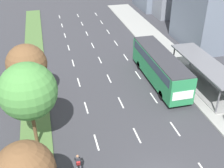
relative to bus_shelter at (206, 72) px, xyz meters
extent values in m
cube|color=#4C7038|center=(-17.83, 8.62, -1.81)|extent=(2.60, 52.00, 0.12)
cube|color=#9E9E99|center=(-0.28, 8.62, -1.79)|extent=(4.50, 52.00, 0.15)
cube|color=white|center=(-13.03, -5.80, -1.86)|extent=(0.14, 1.96, 0.01)
cube|color=white|center=(-13.03, -0.75, -1.86)|extent=(0.14, 1.96, 0.01)
cube|color=white|center=(-13.03, 4.29, -1.86)|extent=(0.14, 1.96, 0.01)
cube|color=white|center=(-13.03, 9.34, -1.86)|extent=(0.14, 1.96, 0.01)
cube|color=white|center=(-13.03, 14.39, -1.86)|extent=(0.14, 1.96, 0.01)
cube|color=white|center=(-13.03, 19.43, -1.86)|extent=(0.14, 1.96, 0.01)
cube|color=white|center=(-13.03, 24.48, -1.86)|extent=(0.14, 1.96, 0.01)
cube|color=white|center=(-13.03, 29.53, -1.86)|extent=(0.14, 1.96, 0.01)
cube|color=white|center=(-9.53, -5.80, -1.86)|extent=(0.14, 1.96, 0.01)
cube|color=white|center=(-9.53, -0.75, -1.86)|extent=(0.14, 1.96, 0.01)
cube|color=white|center=(-9.53, 4.29, -1.86)|extent=(0.14, 1.96, 0.01)
cube|color=white|center=(-9.53, 9.34, -1.86)|extent=(0.14, 1.96, 0.01)
cube|color=white|center=(-9.53, 14.39, -1.86)|extent=(0.14, 1.96, 0.01)
cube|color=white|center=(-9.53, 19.43, -1.86)|extent=(0.14, 1.96, 0.01)
cube|color=white|center=(-9.53, 24.48, -1.86)|extent=(0.14, 1.96, 0.01)
cube|color=white|center=(-9.53, 29.53, -1.86)|extent=(0.14, 1.96, 0.01)
cube|color=white|center=(-6.03, -5.80, -1.86)|extent=(0.14, 1.96, 0.01)
cube|color=white|center=(-6.03, -0.75, -1.86)|extent=(0.14, 1.96, 0.01)
cube|color=white|center=(-6.03, 4.29, -1.86)|extent=(0.14, 1.96, 0.01)
cube|color=white|center=(-6.03, 9.34, -1.86)|extent=(0.14, 1.96, 0.01)
cube|color=white|center=(-6.03, 14.39, -1.86)|extent=(0.14, 1.96, 0.01)
cube|color=white|center=(-6.03, 19.43, -1.86)|extent=(0.14, 1.96, 0.01)
cube|color=white|center=(-6.03, 24.48, -1.86)|extent=(0.14, 1.96, 0.01)
cube|color=white|center=(-6.03, 29.53, -1.86)|extent=(0.14, 1.96, 0.01)
cube|color=gray|center=(-0.28, 0.00, -1.67)|extent=(2.60, 10.01, 0.10)
cylinder|color=#56565B|center=(-1.46, -4.76, -0.32)|extent=(0.16, 0.16, 2.60)
cylinder|color=#56565B|center=(-1.46, 4.76, -0.32)|extent=(0.16, 0.16, 2.60)
cylinder|color=#56565B|center=(0.90, 4.76, -0.32)|extent=(0.16, 0.16, 2.60)
cube|color=gray|center=(0.96, 0.00, -0.32)|extent=(0.10, 9.51, 2.34)
cube|color=slate|center=(-0.28, 0.00, 1.06)|extent=(2.90, 10.41, 0.16)
cube|color=#28844C|center=(-4.28, 2.28, -0.02)|extent=(2.50, 11.20, 2.80)
cube|color=#2D3D4C|center=(-4.28, 2.28, 0.83)|extent=(2.54, 10.30, 0.90)
cube|color=#333338|center=(-4.28, 2.28, 1.44)|extent=(2.45, 10.98, 0.12)
cube|color=#2D3D4C|center=(-4.28, 7.90, 0.33)|extent=(2.25, 0.06, 1.54)
cube|color=white|center=(-4.28, -3.34, -0.22)|extent=(2.12, 0.04, 0.90)
cylinder|color=black|center=(-5.38, 5.75, -1.37)|extent=(0.30, 1.00, 1.00)
cylinder|color=black|center=(-3.18, 5.75, -1.37)|extent=(0.30, 1.00, 1.00)
cylinder|color=black|center=(-5.38, -1.19, -1.37)|extent=(0.30, 1.00, 1.00)
cylinder|color=black|center=(-3.18, -1.19, -1.37)|extent=(0.30, 1.00, 1.00)
torus|color=black|center=(-14.89, -8.14, -1.51)|extent=(0.06, 0.72, 0.72)
cylinder|color=black|center=(-14.89, -8.69, -1.23)|extent=(0.05, 0.93, 0.05)
cube|color=black|center=(-14.89, -8.89, -1.01)|extent=(0.12, 0.24, 0.06)
cylinder|color=black|center=(-14.89, -8.19, -0.96)|extent=(0.46, 0.04, 0.04)
cube|color=black|center=(-14.89, -8.71, -0.68)|extent=(0.30, 0.36, 0.59)
cube|color=#A82323|center=(-14.89, -8.87, -0.66)|extent=(0.26, 0.26, 0.42)
sphere|color=#9E7051|center=(-14.89, -8.59, -0.26)|extent=(0.20, 0.20, 0.20)
cylinder|color=#4C4C56|center=(-15.01, -8.74, -1.08)|extent=(0.12, 0.42, 0.25)
cylinder|color=#4C4C56|center=(-15.01, -8.57, -1.34)|extent=(0.10, 0.17, 0.41)
cylinder|color=#4C4C56|center=(-14.77, -8.74, -1.08)|extent=(0.12, 0.42, 0.25)
cylinder|color=#4C4C56|center=(-14.77, -8.57, -1.34)|extent=(0.10, 0.17, 0.41)
cylinder|color=black|center=(-15.06, -8.49, -0.63)|extent=(0.09, 0.47, 0.28)
cylinder|color=black|center=(-14.72, -8.49, -0.63)|extent=(0.09, 0.47, 0.28)
cylinder|color=brown|center=(-17.73, -4.81, -0.08)|extent=(0.28, 0.28, 3.34)
sphere|color=#4C8E42|center=(-17.73, -4.81, 3.20)|extent=(4.30, 4.30, 4.30)
cylinder|color=brown|center=(-18.06, 1.96, -0.51)|extent=(0.28, 0.28, 2.47)
sphere|color=brown|center=(-18.06, 1.96, 2.16)|extent=(3.84, 3.84, 3.84)
camera|label=1|loc=(-15.99, -22.79, 13.87)|focal=44.62mm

